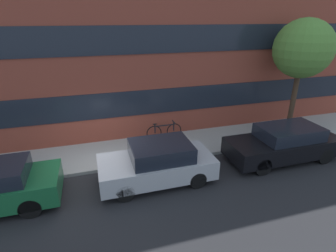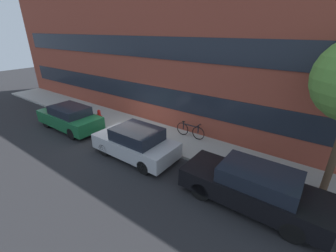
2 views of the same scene
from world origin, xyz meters
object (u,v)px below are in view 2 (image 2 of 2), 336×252
parked_car_silver (136,143)px  fire_hydrant (99,116)px  parked_car_black (253,187)px  parked_car_green (70,118)px  bicycle (190,130)px

parked_car_silver → fire_hydrant: parked_car_silver is taller
parked_car_black → parked_car_silver: bearing=0.0°
parked_car_green → parked_car_black: (10.12, 0.00, 0.01)m
fire_hydrant → bicycle: size_ratio=0.46×
parked_car_green → bicycle: size_ratio=2.55×
parked_car_silver → parked_car_black: bearing=-180.0°
parked_car_green → parked_car_black: size_ratio=0.93×
parked_car_green → parked_car_black: 10.12m
parked_car_green → fire_hydrant: (0.66, 1.48, -0.18)m
parked_car_silver → parked_car_green: bearing=0.0°
bicycle → parked_car_silver: bearing=-110.5°
parked_car_silver → parked_car_black: 5.04m
parked_car_green → parked_car_silver: size_ratio=1.08×
parked_car_silver → bicycle: parked_car_silver is taller
parked_car_black → fire_hydrant: (-9.46, 1.48, -0.19)m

